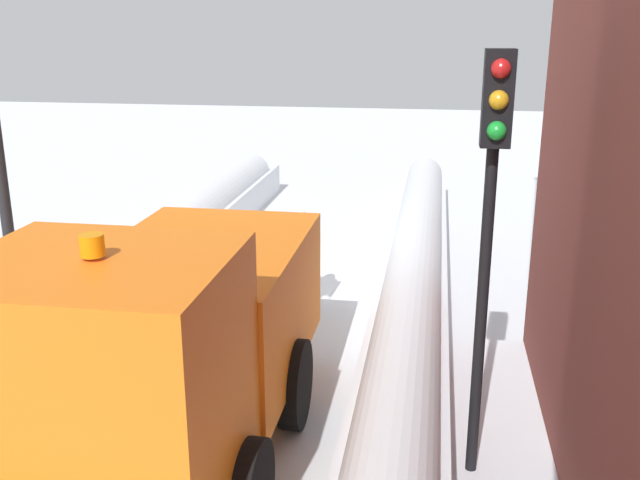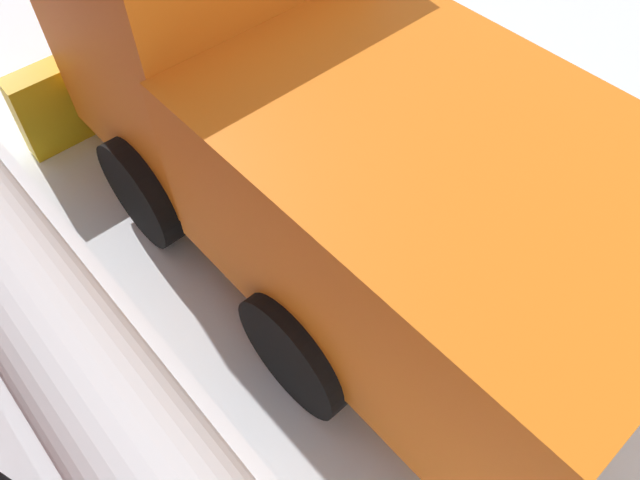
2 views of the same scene
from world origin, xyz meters
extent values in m
plane|color=white|center=(0.00, 10.00, 0.00)|extent=(80.00, 80.00, 0.00)
cube|color=orange|center=(0.02, 4.48, 1.40)|extent=(2.30, 3.40, 1.60)
cube|color=orange|center=(0.02, 7.18, 1.75)|extent=(2.20, 2.00, 2.30)
cube|color=gold|center=(0.02, 8.53, 0.55)|extent=(3.20, 0.46, 1.13)
cylinder|color=black|center=(-1.13, 6.88, 0.55)|extent=(0.25, 1.10, 1.10)
cylinder|color=black|center=(1.17, 6.88, 0.55)|extent=(0.25, 1.10, 1.10)
cylinder|color=black|center=(-1.13, 4.68, 0.55)|extent=(0.25, 1.10, 1.10)
cylinder|color=black|center=(1.17, 4.68, 0.55)|extent=(0.25, 1.10, 1.10)
camera|label=1|loc=(-2.69, 12.32, 4.73)|focal=40.22mm
camera|label=2|loc=(-2.37, 3.01, 4.67)|focal=33.31mm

